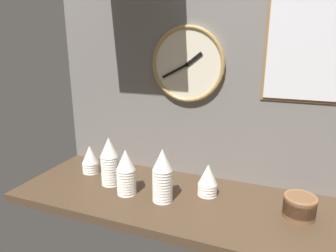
# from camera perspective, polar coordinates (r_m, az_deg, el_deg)

# --- Properties ---
(ground_plane) EXTENTS (1.60, 0.56, 0.04)m
(ground_plane) POSITION_cam_1_polar(r_m,az_deg,el_deg) (1.40, 3.70, -14.19)
(ground_plane) COLOR #4C3826
(wall_tiled_back) EXTENTS (1.60, 0.03, 1.05)m
(wall_tiled_back) POSITION_cam_1_polar(r_m,az_deg,el_deg) (1.48, 7.30, 9.69)
(wall_tiled_back) COLOR slate
(wall_tiled_back) RESTS_ON ground_plane
(cup_stack_far_left) EXTENTS (0.09, 0.09, 0.15)m
(cup_stack_far_left) POSITION_cam_1_polar(r_m,az_deg,el_deg) (1.66, -14.58, -6.09)
(cup_stack_far_left) COLOR white
(cup_stack_far_left) RESTS_ON ground_plane
(cup_stack_center_left) EXTENTS (0.09, 0.09, 0.21)m
(cup_stack_center_left) POSITION_cam_1_polar(r_m,az_deg,el_deg) (1.39, -8.00, -8.64)
(cup_stack_center_left) COLOR white
(cup_stack_center_left) RESTS_ON ground_plane
(cup_stack_left) EXTENTS (0.09, 0.09, 0.24)m
(cup_stack_left) POSITION_cam_1_polar(r_m,az_deg,el_deg) (1.49, -11.05, -6.55)
(cup_stack_left) COLOR white
(cup_stack_left) RESTS_ON ground_plane
(cup_stack_center) EXTENTS (0.09, 0.09, 0.24)m
(cup_stack_center) POSITION_cam_1_polar(r_m,az_deg,el_deg) (1.31, -1.07, -9.35)
(cup_stack_center) COLOR white
(cup_stack_center) RESTS_ON ground_plane
(cup_stack_center_right) EXTENTS (0.09, 0.09, 0.15)m
(cup_stack_center_right) POSITION_cam_1_polar(r_m,az_deg,el_deg) (1.39, 7.58, -10.10)
(cup_stack_center_right) COLOR white
(cup_stack_center_right) RESTS_ON ground_plane
(bowl_stack_far_right) EXTENTS (0.13, 0.13, 0.09)m
(bowl_stack_far_right) POSITION_cam_1_polar(r_m,az_deg,el_deg) (1.34, 23.79, -13.75)
(bowl_stack_far_right) COLOR brown
(bowl_stack_far_right) RESTS_ON ground_plane
(wall_clock) EXTENTS (0.36, 0.03, 0.36)m
(wall_clock) POSITION_cam_1_polar(r_m,az_deg,el_deg) (1.47, 3.73, 11.59)
(wall_clock) COLOR beige
(menu_board) EXTENTS (0.38, 0.01, 0.56)m
(menu_board) POSITION_cam_1_polar(r_m,az_deg,el_deg) (1.40, 26.12, 15.23)
(menu_board) COLOR olive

